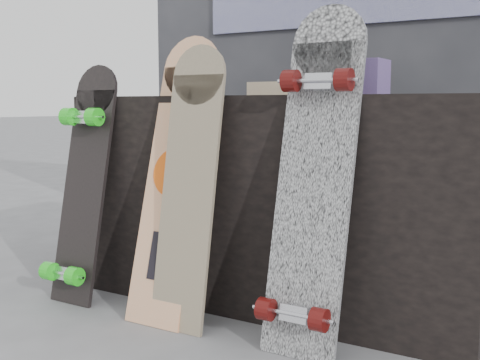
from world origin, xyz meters
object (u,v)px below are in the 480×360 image
Objects in this scene: longboard_celtic at (190,178)px; longboard_cascadia at (314,172)px; vendor_table at (280,199)px; skateboard_dark at (83,180)px; longboard_geisha at (176,169)px.

longboard_cascadia is at bearing 4.49° from longboard_celtic.
longboard_celtic is at bearing -109.14° from vendor_table.
longboard_cascadia is 1.17× the size of skateboard_dark.
longboard_geisha is 0.94× the size of longboard_cascadia.
skateboard_dark is (-0.97, -0.02, -0.09)m from longboard_cascadia.
vendor_table is 0.78m from skateboard_dark.
skateboard_dark is at bearing -174.98° from longboard_geisha.
longboard_cascadia is (0.45, 0.04, 0.04)m from longboard_celtic.
longboard_geisha is 0.11m from longboard_celtic.
vendor_table is at bearing 129.68° from longboard_cascadia.
longboard_celtic reaches higher than vendor_table.
longboard_cascadia is (0.31, -0.37, 0.16)m from vendor_table.
longboard_celtic is at bearing -175.51° from longboard_cascadia.
vendor_table is at bearing 30.73° from skateboard_dark.
longboard_geisha is 0.43m from skateboard_dark.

